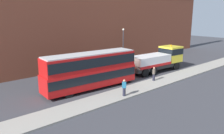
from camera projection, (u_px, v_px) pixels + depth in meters
ground_plane at (127, 77)px, 29.81m from camera, size 120.00×120.00×0.00m
near_kerb at (152, 84)px, 26.72m from camera, size 60.00×2.80×0.15m
building_facade at (87, 15)px, 34.50m from camera, size 60.00×1.50×16.00m
recovery_tow_truck at (158, 59)px, 32.65m from camera, size 10.22×3.25×3.67m
double_decker_bus at (91, 69)px, 24.88m from camera, size 11.16×3.30×4.06m
pedestrian_onlooker at (124, 88)px, 22.51m from camera, size 0.45×0.47×1.71m
pedestrian_bystander at (154, 74)px, 27.66m from camera, size 0.46×0.38×1.71m
street_lamp at (123, 43)px, 37.62m from camera, size 0.36×0.36×5.83m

